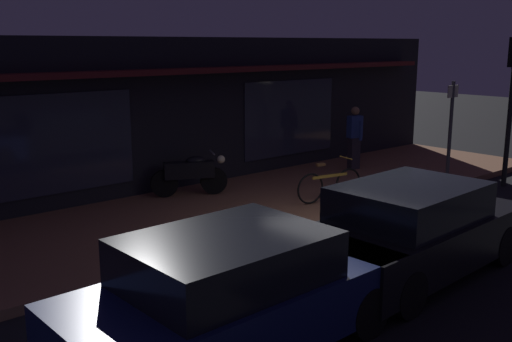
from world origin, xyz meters
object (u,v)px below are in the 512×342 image
object	(u,v)px
bicycle_parked	(329,185)
parked_car_far	(412,230)
person_bystander	(354,136)
motorcycle	(191,173)
sign_post	(451,123)
parked_car_near	(234,294)

from	to	relation	value
bicycle_parked	parked_car_far	size ratio (longest dim) A/B	0.39
bicycle_parked	person_bystander	xyz separation A→B (m)	(2.97, 1.82, 0.52)
motorcycle	sign_post	xyz separation A→B (m)	(5.98, -2.70, 0.86)
bicycle_parked	parked_car_near	xyz separation A→B (m)	(-5.33, -3.38, 0.20)
motorcycle	bicycle_parked	world-z (taller)	motorcycle
motorcycle	parked_car_far	distance (m)	5.66
sign_post	parked_car_far	xyz separation A→B (m)	(-5.85, -2.96, -0.81)
motorcycle	bicycle_parked	xyz separation A→B (m)	(1.96, -2.33, -0.14)
person_bystander	sign_post	distance (m)	2.47
bicycle_parked	sign_post	bearing A→B (deg)	-5.22
sign_post	parked_car_near	world-z (taller)	sign_post
motorcycle	bicycle_parked	bearing A→B (deg)	-49.96
motorcycle	bicycle_parked	distance (m)	3.05
bicycle_parked	person_bystander	size ratio (longest dim) A/B	0.98
motorcycle	person_bystander	xyz separation A→B (m)	(4.94, -0.51, 0.38)
motorcycle	person_bystander	distance (m)	4.98
person_bystander	parked_car_near	xyz separation A→B (m)	(-8.30, -5.21, -0.32)
bicycle_parked	sign_post	distance (m)	4.16
parked_car_far	person_bystander	bearing A→B (deg)	46.93
bicycle_parked	parked_car_far	world-z (taller)	parked_car_far
sign_post	parked_car_far	bearing A→B (deg)	-153.21
motorcycle	bicycle_parked	size ratio (longest dim) A/B	0.96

